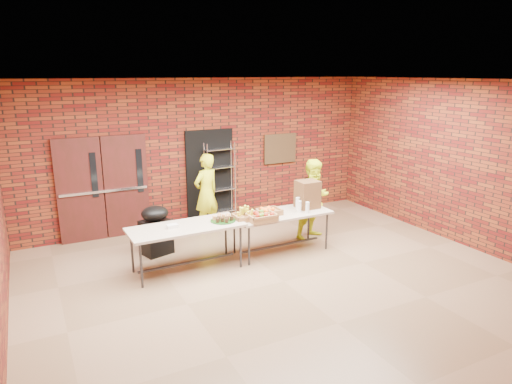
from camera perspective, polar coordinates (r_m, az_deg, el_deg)
room at (r=7.06m, az=3.71°, el=0.67°), size 8.08×7.08×3.28m
double_doors at (r=9.67m, az=-18.48°, el=0.47°), size 1.78×0.12×2.10m
dark_doorway at (r=10.26m, az=-5.77°, el=1.94°), size 1.10×0.06×2.10m
bronze_plaque at (r=10.93m, az=3.03°, el=5.45°), size 0.85×0.04×0.70m
wire_rack at (r=10.23m, az=-4.51°, el=1.15°), size 0.68×0.27×1.83m
table_left at (r=7.83m, az=-8.72°, el=-4.69°), size 1.95×0.84×0.80m
table_right at (r=8.56m, az=3.18°, el=-3.02°), size 1.87×0.79×0.77m
basket_bananas at (r=8.13m, az=-1.31°, el=-3.07°), size 0.43×0.34×0.13m
basket_oranges at (r=8.41m, az=1.65°, el=-2.46°), size 0.42×0.33×0.13m
basket_apples at (r=8.09m, az=0.67°, el=-3.09°), size 0.50×0.39×0.15m
muffin_tray at (r=7.98m, az=-4.16°, el=-3.30°), size 0.44×0.44×0.11m
napkin_box at (r=7.75m, az=-10.43°, el=-4.21°), size 0.18×0.12×0.06m
coffee_dispenser at (r=8.84m, az=6.45°, el=-0.29°), size 0.40×0.36×0.53m
cup_stack_front at (r=8.58m, az=5.44°, el=-1.81°), size 0.07×0.07×0.22m
cup_stack_mid at (r=8.54m, az=6.45°, el=-1.94°), size 0.07×0.07×0.21m
cup_stack_back at (r=8.72m, az=5.24°, el=-1.45°), size 0.08×0.08×0.24m
covered_grill at (r=8.73m, az=-12.41°, el=-4.66°), size 0.61×0.55×0.93m
volunteer_woman at (r=9.66m, az=-6.24°, el=-0.14°), size 0.72×0.59×1.69m
volunteer_man at (r=9.33m, az=7.30°, el=-0.86°), size 0.94×0.81×1.64m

